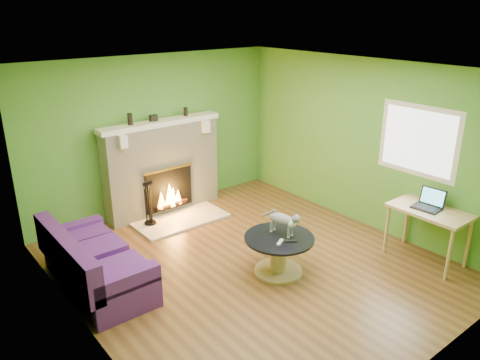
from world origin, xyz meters
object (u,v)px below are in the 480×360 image
object	(u,v)px
sofa	(93,265)
desk	(429,216)
coffee_table	(279,252)
cat	(282,222)

from	to	relation	value
sofa	desk	bearing A→B (deg)	-29.95
desk	coffee_table	bearing A→B (deg)	150.37
cat	coffee_table	bearing A→B (deg)	-160.79
sofa	cat	xyz separation A→B (m)	(2.10, -1.13, 0.38)
cat	desk	bearing A→B (deg)	-44.78
sofa	coffee_table	size ratio (longest dim) A/B	1.94
sofa	coffee_table	xyz separation A→B (m)	(2.02, -1.18, -0.01)
desk	cat	xyz separation A→B (m)	(-1.71, 1.07, 0.02)
coffee_table	cat	distance (m)	0.40
coffee_table	desk	size ratio (longest dim) A/B	0.89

